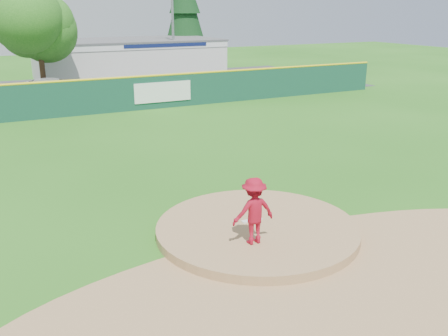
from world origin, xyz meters
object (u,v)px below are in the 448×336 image
light_pole_right (172,12)px  pitcher (254,211)px  pool_building_grp (129,59)px  van (56,90)px  deciduous_tree (38,29)px  conifer_tree (185,11)px

light_pole_right → pitcher: bearing=-107.9°
light_pole_right → pool_building_grp: bearing=135.1°
van → pool_building_grp: 11.93m
pool_building_grp → deciduous_tree: (-8.00, -6.99, 2.89)m
van → pool_building_grp: pool_building_grp is taller
van → deciduous_tree: 4.36m
deciduous_tree → light_pole_right: size_ratio=0.74×
van → pool_building_grp: (7.57, 9.18, 0.86)m
pitcher → pool_building_grp: 33.53m
deciduous_tree → conifer_tree: conifer_tree is taller
pitcher → conifer_tree: 39.55m
conifer_tree → deciduous_tree: bearing=-143.7°
deciduous_tree → light_pole_right: (11.00, 4.00, 0.99)m
light_pole_right → conifer_tree: bearing=60.3°
deciduous_tree → conifer_tree: 18.63m
deciduous_tree → pitcher: bearing=-87.0°
van → deciduous_tree: size_ratio=0.76×
pool_building_grp → deciduous_tree: deciduous_tree is taller
pool_building_grp → conifer_tree: 8.95m
van → light_pole_right: 13.13m
van → conifer_tree: conifer_tree is taller
deciduous_tree → conifer_tree: bearing=36.3°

